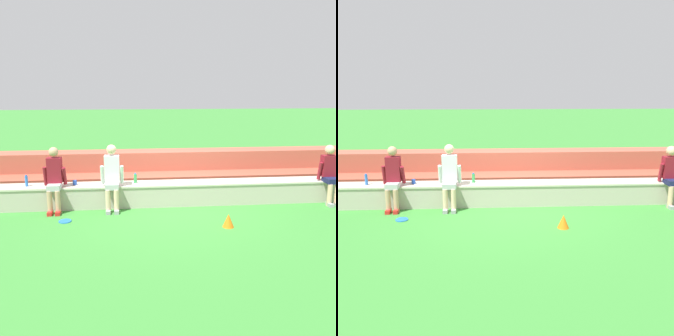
% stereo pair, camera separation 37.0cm
% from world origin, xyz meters
% --- Properties ---
extents(ground_plane, '(80.00, 80.00, 0.00)m').
position_xyz_m(ground_plane, '(0.00, 0.00, 0.00)').
color(ground_plane, '#388433').
extents(stone_seating_wall, '(9.11, 0.56, 0.52)m').
position_xyz_m(stone_seating_wall, '(0.00, 0.26, 0.28)').
color(stone_seating_wall, '#B7AF9E').
rests_on(stone_seating_wall, ground).
extents(brick_bleachers, '(11.96, 1.45, 0.99)m').
position_xyz_m(brick_bleachers, '(0.00, 1.71, 0.41)').
color(brick_bleachers, '#A24C37').
rests_on(brick_bleachers, ground).
extents(person_far_left, '(0.49, 0.55, 1.41)m').
position_xyz_m(person_far_left, '(-2.59, 0.01, 0.75)').
color(person_far_left, tan).
rests_on(person_far_left, ground).
extents(person_left_of_center, '(0.51, 0.55, 1.45)m').
position_xyz_m(person_left_of_center, '(-1.34, -0.02, 0.78)').
color(person_left_of_center, beige).
rests_on(person_left_of_center, ground).
extents(person_center, '(0.50, 0.59, 1.37)m').
position_xyz_m(person_center, '(3.69, -0.02, 0.74)').
color(person_center, '#DBAD89').
rests_on(person_center, ground).
extents(water_bottle_near_right, '(0.07, 0.07, 0.22)m').
position_xyz_m(water_bottle_near_right, '(-0.83, 0.32, 0.63)').
color(water_bottle_near_right, green).
rests_on(water_bottle_near_right, stone_seating_wall).
extents(water_bottle_center_gap, '(0.06, 0.06, 0.25)m').
position_xyz_m(water_bottle_center_gap, '(-3.24, 0.24, 0.64)').
color(water_bottle_center_gap, blue).
rests_on(water_bottle_center_gap, stone_seating_wall).
extents(plastic_cup_right_end, '(0.09, 0.09, 0.10)m').
position_xyz_m(plastic_cup_right_end, '(-2.20, 0.27, 0.57)').
color(plastic_cup_right_end, blue).
rests_on(plastic_cup_right_end, stone_seating_wall).
extents(frisbee, '(0.25, 0.25, 0.02)m').
position_xyz_m(frisbee, '(-2.29, -0.68, 0.01)').
color(frisbee, blue).
rests_on(frisbee, ground).
extents(sports_cone, '(0.22, 0.22, 0.26)m').
position_xyz_m(sports_cone, '(0.94, -1.31, 0.13)').
color(sports_cone, orange).
rests_on(sports_cone, ground).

